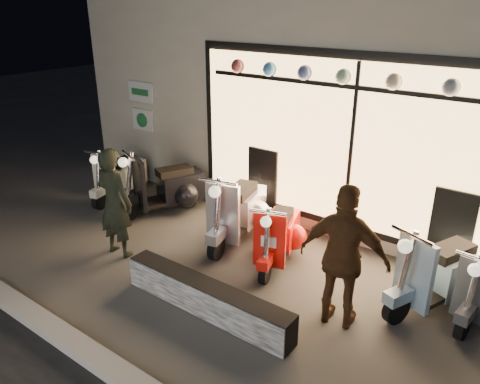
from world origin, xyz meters
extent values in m
plane|color=#383533|center=(0.00, 0.00, 0.00)|extent=(40.00, 40.00, 0.00)
cube|color=slate|center=(0.00, -2.00, 0.06)|extent=(40.00, 0.25, 0.12)
cube|color=beige|center=(0.00, 5.00, 2.00)|extent=(10.00, 6.00, 4.00)
cube|color=black|center=(0.80, 1.98, 1.55)|extent=(5.45, 0.06, 2.65)
cube|color=#FFBF6B|center=(0.80, 1.94, 1.55)|extent=(5.20, 0.04, 2.40)
cube|color=black|center=(0.80, 1.90, 2.40)|extent=(4.90, 0.06, 0.06)
cube|color=white|center=(-3.60, 1.96, 1.85)|extent=(0.65, 0.04, 0.38)
cube|color=white|center=(-3.60, 1.96, 1.30)|extent=(0.55, 0.04, 0.42)
cube|color=black|center=(0.23, -0.65, 0.20)|extent=(2.36, 0.28, 0.40)
cylinder|color=black|center=(-0.47, 0.38, 0.19)|extent=(0.19, 0.40, 0.38)
cylinder|color=black|center=(-0.72, 1.47, 0.19)|extent=(0.22, 0.40, 0.38)
cube|color=#B8B7BD|center=(-0.52, 0.61, 0.63)|extent=(0.52, 0.19, 0.92)
cube|color=#B8B7BD|center=(-0.69, 1.36, 0.43)|extent=(0.63, 0.87, 0.52)
cube|color=black|center=(-0.67, 1.25, 0.74)|extent=(0.45, 0.68, 0.13)
sphere|color=#FFF2CC|center=(-0.47, 0.37, 1.06)|extent=(0.20, 0.20, 0.17)
cylinder|color=black|center=(0.44, 0.29, 0.16)|extent=(0.19, 0.34, 0.33)
cylinder|color=black|center=(0.15, 1.20, 0.16)|extent=(0.21, 0.34, 0.33)
cube|color=red|center=(0.38, 0.48, 0.54)|extent=(0.44, 0.20, 0.78)
cube|color=red|center=(0.18, 1.11, 0.36)|extent=(0.59, 0.76, 0.44)
cube|color=black|center=(0.21, 1.02, 0.63)|extent=(0.42, 0.59, 0.11)
sphere|color=#FFF2CC|center=(0.44, 0.28, 0.91)|extent=(0.18, 0.18, 0.14)
cylinder|color=black|center=(-2.51, 0.51, 0.19)|extent=(0.25, 0.38, 0.37)
cylinder|color=black|center=(-2.07, 1.51, 0.19)|extent=(0.27, 0.39, 0.37)
cube|color=black|center=(-2.42, 0.72, 0.61)|extent=(0.49, 0.27, 0.90)
cube|color=black|center=(-2.11, 1.41, 0.42)|extent=(0.73, 0.89, 0.50)
cube|color=black|center=(-2.16, 1.31, 0.72)|extent=(0.53, 0.68, 0.13)
sphere|color=#FFF2CC|center=(-2.51, 0.50, 1.04)|extent=(0.22, 0.22, 0.16)
cylinder|color=black|center=(-3.26, 0.49, 0.17)|extent=(0.18, 0.35, 0.34)
cylinder|color=black|center=(-3.49, 1.44, 0.17)|extent=(0.20, 0.35, 0.34)
cube|color=beige|center=(-3.31, 0.69, 0.55)|extent=(0.46, 0.18, 0.81)
cube|color=beige|center=(-3.47, 1.35, 0.38)|extent=(0.57, 0.77, 0.45)
cube|color=black|center=(-3.45, 1.25, 0.65)|extent=(0.40, 0.60, 0.12)
sphere|color=#FFF2CC|center=(-3.25, 0.48, 0.94)|extent=(0.18, 0.18, 0.15)
cylinder|color=black|center=(2.12, 0.51, 0.18)|extent=(0.24, 0.38, 0.36)
cylinder|color=black|center=(2.53, 1.50, 0.18)|extent=(0.26, 0.38, 0.36)
cube|color=#90B3CC|center=(2.21, 0.72, 0.60)|extent=(0.48, 0.26, 0.88)
cube|color=#90B3CC|center=(2.49, 1.40, 0.41)|extent=(0.70, 0.86, 0.49)
cube|color=black|center=(2.45, 1.30, 0.70)|extent=(0.50, 0.67, 0.13)
sphere|color=#FFF2CC|center=(2.12, 0.50, 1.01)|extent=(0.21, 0.21, 0.16)
cylinder|color=black|center=(2.81, 0.68, 0.16)|extent=(0.13, 0.33, 0.32)
cube|color=#4F5156|center=(2.83, 0.88, 0.52)|extent=(0.43, 0.11, 0.76)
sphere|color=#FFF2CC|center=(2.81, 0.67, 0.89)|extent=(0.15, 0.15, 0.14)
imported|color=black|center=(-1.73, -0.34, 0.82)|extent=(0.63, 0.44, 1.64)
imported|color=#54331A|center=(1.59, 0.12, 0.86)|extent=(1.07, 0.58, 1.73)
camera|label=1|loc=(3.34, -4.17, 3.52)|focal=35.00mm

